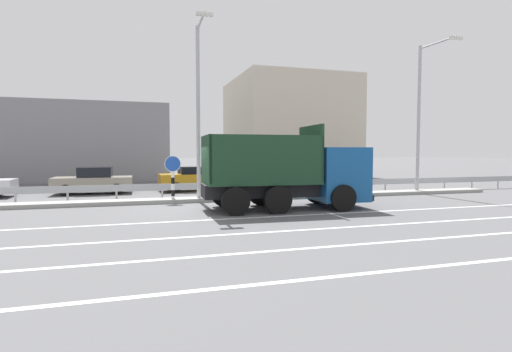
% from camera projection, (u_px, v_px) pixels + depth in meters
% --- Properties ---
extents(ground_plane, '(320.00, 320.00, 0.00)m').
position_uv_depth(ground_plane, '(196.00, 210.00, 15.94)').
color(ground_plane, '#565659').
extents(lane_strip_0, '(61.23, 0.16, 0.01)m').
position_uv_depth(lane_strip_0, '(301.00, 215.00, 14.49)').
color(lane_strip_0, silver).
rests_on(lane_strip_0, ground_plane).
extents(lane_strip_1, '(61.23, 0.16, 0.01)m').
position_uv_depth(lane_strip_1, '(336.00, 228.00, 12.05)').
color(lane_strip_1, silver).
rests_on(lane_strip_1, ground_plane).
extents(lane_strip_2, '(61.23, 0.16, 0.01)m').
position_uv_depth(lane_strip_2, '(376.00, 243.00, 10.03)').
color(lane_strip_2, silver).
rests_on(lane_strip_2, ground_plane).
extents(lane_strip_3, '(61.23, 0.16, 0.01)m').
position_uv_depth(lane_strip_3, '(439.00, 266.00, 7.99)').
color(lane_strip_3, silver).
rests_on(lane_strip_3, ground_plane).
extents(median_island, '(33.68, 1.10, 0.18)m').
position_uv_depth(median_island, '(187.00, 200.00, 18.47)').
color(median_island, gray).
rests_on(median_island, ground_plane).
extents(median_guardrail, '(61.23, 0.09, 0.78)m').
position_uv_depth(median_guardrail, '(184.00, 187.00, 19.56)').
color(median_guardrail, '#9EA0A5').
rests_on(median_guardrail, ground_plane).
extents(dump_truck, '(6.74, 3.05, 3.38)m').
position_uv_depth(dump_truck, '(304.00, 177.00, 16.36)').
color(dump_truck, '#144C8C').
rests_on(dump_truck, ground_plane).
extents(median_road_sign, '(0.73, 0.16, 2.14)m').
position_uv_depth(median_road_sign, '(173.00, 178.00, 18.22)').
color(median_road_sign, white).
rests_on(median_road_sign, ground_plane).
extents(street_lamp_2, '(0.71, 2.48, 8.09)m').
position_uv_depth(street_lamp_2, '(199.00, 103.00, 18.27)').
color(street_lamp_2, '#ADADB2').
rests_on(street_lamp_2, ground_plane).
extents(street_lamp_3, '(0.71, 2.64, 8.14)m').
position_uv_depth(street_lamp_3, '(422.00, 110.00, 21.84)').
color(street_lamp_3, '#ADADB2').
rests_on(street_lamp_3, ground_plane).
extents(parked_car_3, '(4.16, 2.09, 1.49)m').
position_uv_depth(parked_car_3, '(94.00, 180.00, 22.14)').
color(parked_car_3, gray).
rests_on(parked_car_3, ground_plane).
extents(parked_car_4, '(4.53, 2.08, 1.46)m').
position_uv_depth(parked_car_4, '(197.00, 178.00, 23.84)').
color(parked_car_4, '#B27A14').
rests_on(parked_car_4, ground_plane).
extents(parked_car_5, '(4.93, 1.88, 1.54)m').
position_uv_depth(parked_car_5, '(305.00, 176.00, 25.43)').
color(parked_car_5, maroon).
rests_on(parked_car_5, ground_plane).
extents(background_building_0, '(21.89, 9.41, 6.22)m').
position_uv_depth(background_building_0, '(30.00, 143.00, 32.97)').
color(background_building_0, gray).
rests_on(background_building_0, ground_plane).
extents(background_building_1, '(11.15, 12.02, 9.80)m').
position_uv_depth(background_building_1, '(288.00, 128.00, 41.72)').
color(background_building_1, beige).
rests_on(background_building_1, ground_plane).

